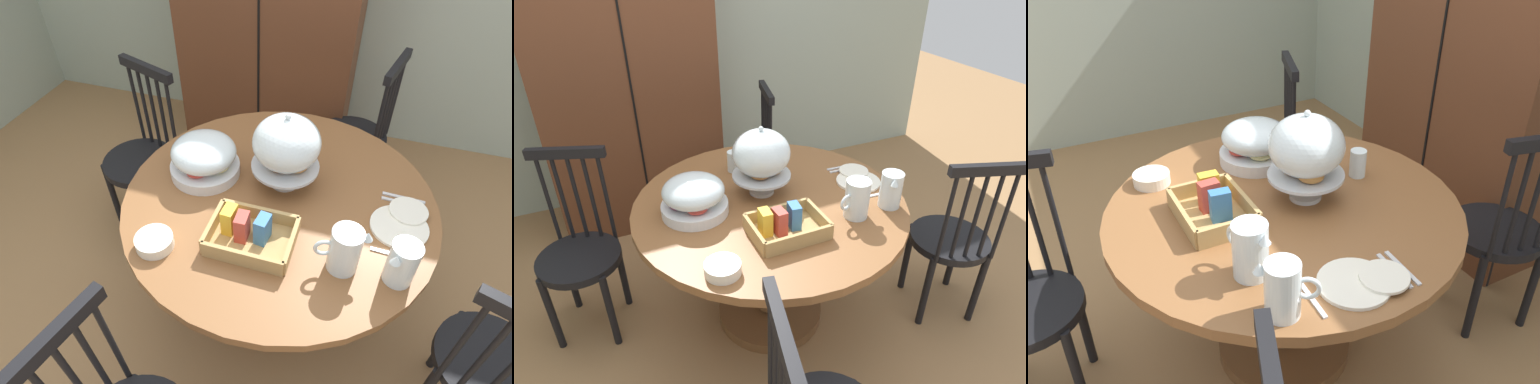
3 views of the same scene
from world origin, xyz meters
TOP-DOWN VIEW (x-y plane):
  - ground_plane at (0.00, 0.00)m, footprint 10.00×10.00m
  - wooden_armoire at (-0.31, 1.50)m, footprint 1.18×0.60m
  - dining_table at (0.11, 0.16)m, footprint 1.28×1.28m
  - windsor_chair_near_window at (-0.77, 0.50)m, footprint 0.43×0.43m
  - windsor_chair_facing_door at (0.99, -0.18)m, footprint 0.43×0.43m
  - windsor_chair_far_side at (0.35, 1.06)m, footprint 0.41×0.42m
  - pastry_stand_with_dome at (0.10, 0.25)m, footprint 0.28×0.28m
  - fruit_platter_covered at (-0.24, 0.21)m, footprint 0.30×0.30m
  - orange_juice_pitcher at (0.59, -0.10)m, footprint 0.12×0.17m
  - milk_pitcher at (0.40, -0.11)m, footprint 0.19×0.11m
  - cereal_basket at (0.06, -0.10)m, footprint 0.32×0.24m
  - china_plate_large at (0.59, 0.13)m, footprint 0.22×0.22m
  - china_plate_small at (0.61, 0.22)m, footprint 0.15×0.15m
  - cereal_bowl at (-0.26, -0.23)m, footprint 0.14×0.14m
  - drinking_glass at (0.06, 0.51)m, footprint 0.06×0.06m
  - table_knife at (0.59, 0.27)m, footprint 0.17×0.02m
  - dinner_fork at (0.59, 0.30)m, footprint 0.17×0.02m
  - soup_spoon at (0.58, -0.01)m, footprint 0.17×0.02m

SIDE VIEW (x-z plane):
  - ground_plane at x=0.00m, z-range 0.00..0.00m
  - windsor_chair_near_window at x=-0.77m, z-range -0.03..0.94m
  - windsor_chair_facing_door at x=0.99m, z-range -0.03..0.94m
  - windsor_chair_far_side at x=0.35m, z-range -0.03..0.94m
  - dining_table at x=0.11m, z-range 0.17..0.91m
  - table_knife at x=0.59m, z-range 0.74..0.75m
  - dinner_fork at x=0.59m, z-range 0.74..0.75m
  - soup_spoon at x=0.58m, z-range 0.74..0.75m
  - china_plate_large at x=0.59m, z-range 0.74..0.75m
  - china_plate_small at x=0.61m, z-range 0.75..0.76m
  - cereal_bowl at x=-0.26m, z-range 0.74..0.78m
  - cereal_basket at x=0.06m, z-range 0.72..0.84m
  - drinking_glass at x=0.06m, z-range 0.74..0.85m
  - orange_juice_pitcher at x=0.59m, z-range 0.73..0.90m
  - milk_pitcher at x=0.40m, z-range 0.73..0.91m
  - fruit_platter_covered at x=-0.24m, z-range 0.74..0.92m
  - pastry_stand_with_dome at x=0.10m, z-range 0.77..1.11m
  - wooden_armoire at x=-0.31m, z-range 0.00..1.96m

